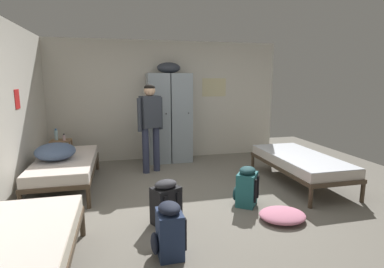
% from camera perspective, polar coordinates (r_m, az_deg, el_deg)
% --- Properties ---
extents(ground_plane, '(8.30, 8.30, 0.00)m').
position_cam_1_polar(ground_plane, '(4.41, 0.81, -12.85)').
color(ground_plane, slate).
extents(room_backdrop, '(5.00, 5.24, 2.53)m').
position_cam_1_polar(room_backdrop, '(5.24, -16.27, 4.81)').
color(room_backdrop, beige).
rests_on(room_backdrop, ground_plane).
extents(locker_bank, '(0.90, 0.55, 2.07)m').
position_cam_1_polar(locker_bank, '(6.36, -4.31, 3.42)').
color(locker_bank, '#8C99A3').
rests_on(locker_bank, ground_plane).
extents(shelf_unit, '(0.38, 0.30, 0.57)m').
position_cam_1_polar(shelf_unit, '(6.42, -23.40, -3.02)').
color(shelf_unit, '#99704C').
rests_on(shelf_unit, ground_plane).
extents(bed_left_front, '(0.90, 1.90, 0.49)m').
position_cam_1_polar(bed_left_front, '(2.91, -31.11, -19.05)').
color(bed_left_front, '#473828').
rests_on(bed_left_front, ground_plane).
extents(bed_right, '(0.90, 1.90, 0.49)m').
position_cam_1_polar(bed_right, '(5.37, 19.74, -4.90)').
color(bed_right, '#473828').
rests_on(bed_right, ground_plane).
extents(bed_left_rear, '(0.90, 1.90, 0.49)m').
position_cam_1_polar(bed_left_rear, '(5.26, -22.80, -5.39)').
color(bed_left_rear, '#473828').
rests_on(bed_left_rear, ground_plane).
extents(bedding_heap, '(0.60, 0.62, 0.26)m').
position_cam_1_polar(bedding_heap, '(5.17, -24.42, -3.04)').
color(bedding_heap, slate).
rests_on(bedding_heap, bed_left_rear).
extents(person_traveler, '(0.48, 0.33, 1.64)m').
position_cam_1_polar(person_traveler, '(5.62, -7.87, 2.62)').
color(person_traveler, '#2D334C').
rests_on(person_traveler, ground_plane).
extents(water_bottle, '(0.06, 0.06, 0.22)m').
position_cam_1_polar(water_bottle, '(6.39, -24.29, -0.16)').
color(water_bottle, '#B2DBEA').
rests_on(water_bottle, shelf_unit).
extents(lotion_bottle, '(0.05, 0.05, 0.13)m').
position_cam_1_polar(lotion_bottle, '(6.31, -23.02, -0.60)').
color(lotion_bottle, beige).
rests_on(lotion_bottle, shelf_unit).
extents(backpack_black, '(0.39, 0.40, 0.55)m').
position_cam_1_polar(backpack_black, '(3.76, -5.03, -12.83)').
color(backpack_black, black).
rests_on(backpack_black, ground_plane).
extents(backpack_teal, '(0.42, 0.41, 0.55)m').
position_cam_1_polar(backpack_teal, '(4.32, 10.20, -9.81)').
color(backpack_teal, '#23666B').
rests_on(backpack_teal, ground_plane).
extents(backpack_navy, '(0.34, 0.32, 0.55)m').
position_cam_1_polar(backpack_navy, '(3.13, -4.44, -17.80)').
color(backpack_navy, navy).
rests_on(backpack_navy, ground_plane).
extents(clothes_pile_pink, '(0.59, 0.51, 0.12)m').
position_cam_1_polar(clothes_pile_pink, '(4.07, 16.69, -14.47)').
color(clothes_pile_pink, pink).
rests_on(clothes_pile_pink, ground_plane).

